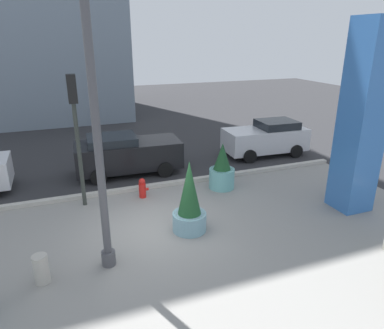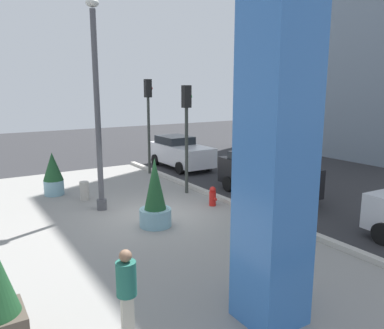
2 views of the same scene
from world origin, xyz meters
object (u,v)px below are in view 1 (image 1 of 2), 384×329
potted_plant_near_right (189,203)px  concrete_bollard (41,269)px  car_curb_east (127,154)px  art_pillar_blue (362,120)px  traffic_light_far_side (75,120)px  lamp_post (97,132)px  fire_hydrant (142,188)px  car_passing_lane (266,138)px  potted_plant_by_pillar (222,170)px

potted_plant_near_right → concrete_bollard: 4.32m
car_curb_east → art_pillar_blue: bearing=-42.4°
traffic_light_far_side → lamp_post: bearing=-85.7°
art_pillar_blue → fire_hydrant: size_ratio=8.26×
concrete_bollard → car_passing_lane: car_passing_lane is taller
fire_hydrant → car_passing_lane: size_ratio=0.18×
potted_plant_near_right → fire_hydrant: bearing=105.7°
art_pillar_blue → car_passing_lane: bearing=85.9°
concrete_bollard → art_pillar_blue: bearing=3.3°
concrete_bollard → car_passing_lane: bearing=32.8°
traffic_light_far_side → concrete_bollard: bearing=-108.2°
lamp_post → concrete_bollard: lamp_post is taller
concrete_bollard → car_curb_east: size_ratio=0.17×
lamp_post → fire_hydrant: size_ratio=9.73×
concrete_bollard → traffic_light_far_side: (1.31, 3.98, 2.67)m
lamp_post → concrete_bollard: 3.57m
art_pillar_blue → potted_plant_by_pillar: 5.16m
fire_hydrant → traffic_light_far_side: (-2.06, 0.12, 2.67)m
potted_plant_by_pillar → concrete_bollard: size_ratio=2.43×
potted_plant_near_right → fire_hydrant: 2.98m
traffic_light_far_side → car_passing_lane: traffic_light_far_side is taller
concrete_bollard → traffic_light_far_side: traffic_light_far_side is taller
fire_hydrant → car_passing_lane: (6.96, 2.79, 0.50)m
lamp_post → art_pillar_blue: size_ratio=1.18×
lamp_post → car_passing_lane: size_ratio=1.76×
car_curb_east → car_passing_lane: (6.98, 0.11, -0.02)m
art_pillar_blue → traffic_light_far_side: art_pillar_blue is taller
fire_hydrant → car_curb_east: car_curb_east is taller
fire_hydrant → car_passing_lane: car_passing_lane is taller
traffic_light_far_side → car_curb_east: (2.04, 2.57, -2.16)m
car_curb_east → potted_plant_near_right: bearing=-81.6°
potted_plant_by_pillar → car_passing_lane: 4.91m
fire_hydrant → car_curb_east: bearing=90.4°
art_pillar_blue → fire_hydrant: (-6.52, 3.29, -2.73)m
lamp_post → traffic_light_far_side: bearing=94.3°
car_curb_east → traffic_light_far_side: bearing=-128.4°
potted_plant_by_pillar → car_passing_lane: (3.86, 3.03, 0.13)m
car_passing_lane → potted_plant_by_pillar: bearing=-141.9°
potted_plant_by_pillar → car_curb_east: potted_plant_by_pillar is taller
art_pillar_blue → car_passing_lane: 6.50m
art_pillar_blue → potted_plant_by_pillar: size_ratio=3.40×
art_pillar_blue → car_passing_lane: size_ratio=1.49×
art_pillar_blue → car_curb_east: bearing=137.6°
potted_plant_near_right → concrete_bollard: bearing=-165.9°
art_pillar_blue → concrete_bollard: (-9.89, -0.57, -2.72)m
car_passing_lane → car_curb_east: bearing=-179.1°
potted_plant_near_right → fire_hydrant: size_ratio=3.00×
potted_plant_by_pillar → traffic_light_far_side: (-5.16, 0.35, 2.30)m
potted_plant_by_pillar → fire_hydrant: potted_plant_by_pillar is taller
potted_plant_by_pillar → potted_plant_near_right: 3.47m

